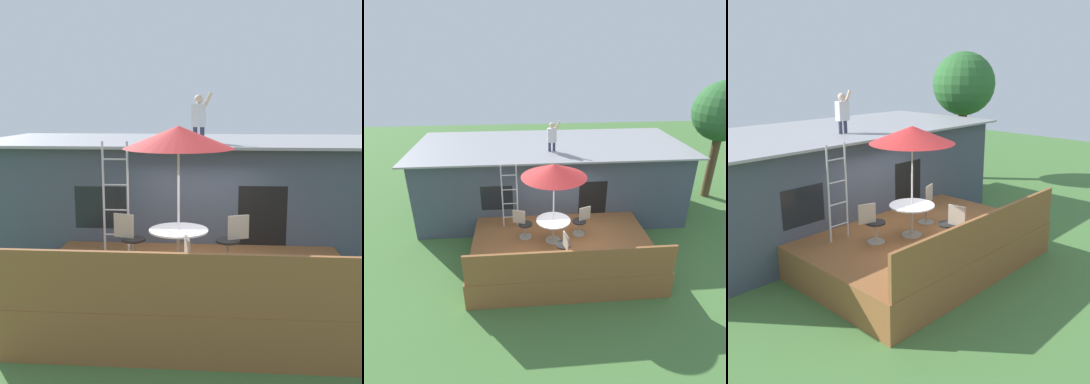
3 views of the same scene
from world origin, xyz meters
TOP-DOWN VIEW (x-y plane):
  - ground_plane at (0.00, 0.00)m, footprint 40.00×40.00m
  - house at (0.00, 3.60)m, footprint 10.50×4.50m
  - deck at (0.00, 0.00)m, footprint 5.59×3.94m
  - deck_railing at (0.00, -1.92)m, footprint 5.49×0.08m
  - patio_table at (-0.28, -0.07)m, footprint 1.04×1.04m
  - patio_umbrella at (-0.28, -0.07)m, footprint 1.90×1.90m
  - step_ladder at (-1.60, 0.94)m, footprint 0.52×0.04m
  - person_figure at (-0.04, 2.66)m, footprint 0.47×0.20m
  - patio_chair_left at (-1.20, 0.25)m, footprint 0.60×0.44m
  - patio_chair_right at (0.66, 0.29)m, footprint 0.60×0.44m
  - patio_chair_near at (-0.08, -1.07)m, footprint 0.44×0.62m

SIDE VIEW (x-z plane):
  - ground_plane at x=0.00m, z-range 0.00..0.00m
  - deck at x=0.00m, z-range 0.00..0.80m
  - deck_railing at x=0.00m, z-range 0.80..1.70m
  - patio_chair_left at x=-1.20m, z-range 0.80..1.72m
  - patio_chair_right at x=0.66m, z-range 0.80..1.72m
  - patio_chair_near at x=-0.08m, z-range 0.80..1.72m
  - patio_table at x=-0.28m, z-range 1.01..1.76m
  - house at x=0.00m, z-range 0.01..2.87m
  - step_ladder at x=-1.60m, z-range 0.80..3.00m
  - patio_umbrella at x=-0.28m, z-range 1.88..4.42m
  - person_figure at x=-0.04m, z-range 2.91..4.02m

